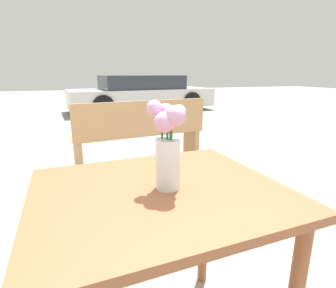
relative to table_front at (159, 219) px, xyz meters
The scene contains 4 objects.
table_front is the anchor object (origin of this frame).
flower_vase 0.27m from the table_front, 22.73° to the right, with size 0.13×0.14×0.30m.
bench_near 2.28m from the table_front, 78.85° to the left, with size 1.64×0.57×0.85m.
parked_car 7.69m from the table_front, 77.60° to the left, with size 4.62×2.11×1.11m.
Camera 1 is at (-0.24, -0.81, 1.14)m, focal length 28.00 mm.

